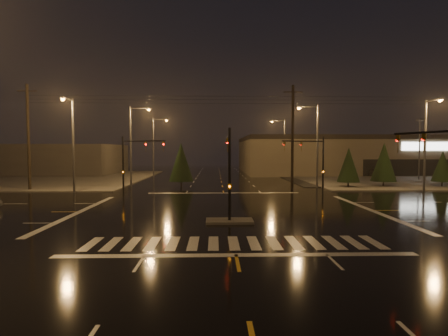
{
  "coord_description": "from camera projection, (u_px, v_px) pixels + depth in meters",
  "views": [
    {
      "loc": [
        -0.91,
        -26.03,
        4.62
      ],
      "look_at": [
        -0.13,
        4.82,
        3.0
      ],
      "focal_mm": 28.0,
      "sensor_mm": 36.0,
      "label": 1
    }
  ],
  "objects": [
    {
      "name": "signal_mast_ne",
      "position": [
        315.0,
        158.0,
        36.42
      ],
      "size": [
        4.84,
        1.86,
        6.0
      ],
      "color": "black",
      "rests_on": "ground"
    },
    {
      "name": "streetlight_3",
      "position": [
        315.0,
        140.0,
        42.21
      ],
      "size": [
        2.77,
        0.32,
        10.0
      ],
      "color": "#38383A",
      "rests_on": "ground"
    },
    {
      "name": "streetlight_4",
      "position": [
        283.0,
        143.0,
        62.17
      ],
      "size": [
        2.77,
        0.32,
        10.0
      ],
      "color": "#38383A",
      "rests_on": "ground"
    },
    {
      "name": "car_parked",
      "position": [
        377.0,
        173.0,
        58.11
      ],
      "size": [
        3.33,
        5.07,
        1.6
      ],
      "primitive_type": "imported",
      "rotation": [
        0.0,
        0.0,
        0.33
      ],
      "color": "black",
      "rests_on": "ground"
    },
    {
      "name": "retail_building",
      "position": [
        387.0,
        153.0,
        72.85
      ],
      "size": [
        60.2,
        28.3,
        7.2
      ],
      "color": "brown",
      "rests_on": "ground"
    },
    {
      "name": "sidewalk_ne",
      "position": [
        404.0,
        178.0,
        56.96
      ],
      "size": [
        36.0,
        36.0,
        0.12
      ],
      "primitive_type": "cube",
      "color": "#4B4843",
      "rests_on": "ground"
    },
    {
      "name": "signal_mast_nw",
      "position": [
        132.0,
        158.0,
        35.93
      ],
      "size": [
        4.84,
        1.86,
        6.0
      ],
      "color": "black",
      "rests_on": "ground"
    },
    {
      "name": "parking_lot",
      "position": [
        442.0,
        179.0,
        55.09
      ],
      "size": [
        50.0,
        24.0,
        0.08
      ],
      "primitive_type": "cube",
      "color": "black",
      "rests_on": "ground"
    },
    {
      "name": "signal_mast_median",
      "position": [
        229.0,
        163.0,
        22.99
      ],
      "size": [
        0.25,
        4.59,
        6.0
      ],
      "color": "black",
      "rests_on": "ground"
    },
    {
      "name": "conifer_3",
      "position": [
        181.0,
        162.0,
        43.43
      ],
      "size": [
        3.05,
        3.05,
        5.47
      ],
      "color": "black",
      "rests_on": "ground"
    },
    {
      "name": "conifer_2",
      "position": [
        443.0,
        166.0,
        43.01
      ],
      "size": [
        2.47,
        2.47,
        4.56
      ],
      "color": "black",
      "rests_on": "ground"
    },
    {
      "name": "streetlight_1",
      "position": [
        133.0,
        140.0,
        43.64
      ],
      "size": [
        2.77,
        0.32,
        10.0
      ],
      "color": "#38383A",
      "rests_on": "ground"
    },
    {
      "name": "utility_pole_1",
      "position": [
        293.0,
        137.0,
        40.11
      ],
      "size": [
        2.2,
        0.32,
        12.0
      ],
      "color": "black",
      "rests_on": "ground"
    },
    {
      "name": "stop_bar_far",
      "position": [
        224.0,
        193.0,
        37.24
      ],
      "size": [
        16.0,
        0.5,
        0.01
      ],
      "primitive_type": "cube",
      "color": "beige",
      "rests_on": "ground"
    },
    {
      "name": "streetlight_5",
      "position": [
        72.0,
        138.0,
        36.71
      ],
      "size": [
        0.32,
        2.77,
        10.0
      ],
      "color": "#38383A",
      "rests_on": "ground"
    },
    {
      "name": "conifer_0",
      "position": [
        349.0,
        165.0,
        42.58
      ],
      "size": [
        2.69,
        2.69,
        4.91
      ],
      "color": "black",
      "rests_on": "ground"
    },
    {
      "name": "median_island",
      "position": [
        229.0,
        221.0,
        22.26
      ],
      "size": [
        3.0,
        1.6,
        0.15
      ],
      "primitive_type": "cube",
      "color": "#4B4843",
      "rests_on": "ground"
    },
    {
      "name": "commercial_block",
      "position": [
        38.0,
        159.0,
        67.15
      ],
      "size": [
        30.0,
        18.0,
        5.6
      ],
      "primitive_type": "cube",
      "color": "#3B3634",
      "rests_on": "ground"
    },
    {
      "name": "streetlight_2",
      "position": [
        155.0,
        143.0,
        59.61
      ],
      "size": [
        2.77,
        0.32,
        10.0
      ],
      "color": "#38383A",
      "rests_on": "ground"
    },
    {
      "name": "streetlight_6",
      "position": [
        427.0,
        139.0,
        37.68
      ],
      "size": [
        0.32,
        2.77,
        10.0
      ],
      "color": "#38383A",
      "rests_on": "ground"
    },
    {
      "name": "utility_pole_0",
      "position": [
        28.0,
        136.0,
        39.35
      ],
      "size": [
        2.2,
        0.32,
        12.0
      ],
      "color": "black",
      "rests_on": "ground"
    },
    {
      "name": "crosswalk",
      "position": [
        234.0,
        243.0,
        17.27
      ],
      "size": [
        15.0,
        2.6,
        0.01
      ],
      "primitive_type": "cube",
      "color": "beige",
      "rests_on": "ground"
    },
    {
      "name": "stop_bar_near",
      "position": [
        236.0,
        255.0,
        15.27
      ],
      "size": [
        16.0,
        0.5,
        0.01
      ],
      "primitive_type": "cube",
      "color": "beige",
      "rests_on": "ground"
    },
    {
      "name": "ground",
      "position": [
        227.0,
        211.0,
        26.25
      ],
      "size": [
        140.0,
        140.0,
        0.0
      ],
      "primitive_type": "plane",
      "color": "black",
      "rests_on": "ground"
    },
    {
      "name": "conifer_1",
      "position": [
        384.0,
        162.0,
        43.47
      ],
      "size": [
        3.07,
        3.07,
        5.49
      ],
      "color": "black",
      "rests_on": "ground"
    },
    {
      "name": "sidewalk_nw",
      "position": [
        32.0,
        178.0,
        55.44
      ],
      "size": [
        36.0,
        36.0,
        0.12
      ],
      "primitive_type": "cube",
      "color": "#4B4843",
      "rests_on": "ground"
    }
  ]
}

